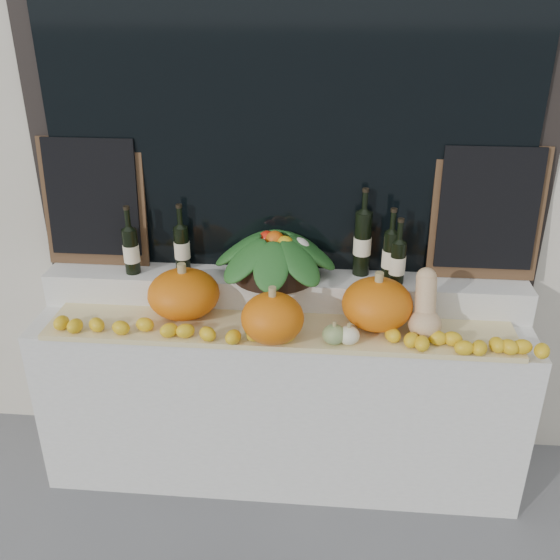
% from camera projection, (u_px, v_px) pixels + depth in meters
% --- Properties ---
extents(display_sill, '(2.30, 0.55, 0.88)m').
position_uv_depth(display_sill, '(281.00, 396.00, 3.11)').
color(display_sill, silver).
rests_on(display_sill, ground).
extents(rear_tier, '(2.30, 0.25, 0.16)m').
position_uv_depth(rear_tier, '(284.00, 289.00, 3.01)').
color(rear_tier, silver).
rests_on(rear_tier, display_sill).
extents(straw_bedding, '(2.10, 0.32, 0.02)m').
position_uv_depth(straw_bedding, '(279.00, 330.00, 2.80)').
color(straw_bedding, tan).
rests_on(straw_bedding, display_sill).
extents(pumpkin_left, '(0.37, 0.37, 0.22)m').
position_uv_depth(pumpkin_left, '(184.00, 294.00, 2.85)').
color(pumpkin_left, '#D8660B').
rests_on(pumpkin_left, straw_bedding).
extents(pumpkin_right, '(0.39, 0.39, 0.23)m').
position_uv_depth(pumpkin_right, '(377.00, 304.00, 2.76)').
color(pumpkin_right, '#D8660B').
rests_on(pumpkin_right, straw_bedding).
extents(pumpkin_center, '(0.34, 0.34, 0.22)m').
position_uv_depth(pumpkin_center, '(273.00, 318.00, 2.65)').
color(pumpkin_center, '#D8660B').
rests_on(pumpkin_center, straw_bedding).
extents(butternut_squash, '(0.14, 0.21, 0.29)m').
position_uv_depth(butternut_squash, '(425.00, 309.00, 2.69)').
color(butternut_squash, tan).
rests_on(butternut_squash, straw_bedding).
extents(decorative_gourds, '(0.50, 0.13, 0.15)m').
position_uv_depth(decorative_gourds, '(298.00, 331.00, 2.67)').
color(decorative_gourds, '#2E5D1C').
rests_on(decorative_gourds, straw_bedding).
extents(lemon_heap, '(2.20, 0.16, 0.06)m').
position_uv_depth(lemon_heap, '(277.00, 334.00, 2.68)').
color(lemon_heap, gold).
rests_on(lemon_heap, straw_bedding).
extents(produce_bowl, '(0.61, 0.61, 0.24)m').
position_uv_depth(produce_bowl, '(275.00, 254.00, 2.92)').
color(produce_bowl, black).
rests_on(produce_bowl, rear_tier).
extents(wine_bottle_far_left, '(0.08, 0.08, 0.34)m').
position_uv_depth(wine_bottle_far_left, '(131.00, 250.00, 2.95)').
color(wine_bottle_far_left, black).
rests_on(wine_bottle_far_left, rear_tier).
extents(wine_bottle_near_left, '(0.08, 0.08, 0.33)m').
position_uv_depth(wine_bottle_near_left, '(182.00, 247.00, 3.00)').
color(wine_bottle_near_left, black).
rests_on(wine_bottle_near_left, rear_tier).
extents(wine_bottle_tall, '(0.08, 0.08, 0.42)m').
position_uv_depth(wine_bottle_tall, '(362.00, 243.00, 2.92)').
color(wine_bottle_tall, black).
rests_on(wine_bottle_tall, rear_tier).
extents(wine_bottle_near_right, '(0.08, 0.08, 0.35)m').
position_uv_depth(wine_bottle_near_right, '(390.00, 255.00, 2.87)').
color(wine_bottle_near_right, black).
rests_on(wine_bottle_near_right, rear_tier).
extents(wine_bottle_far_right, '(0.08, 0.08, 0.32)m').
position_uv_depth(wine_bottle_far_right, '(397.00, 262.00, 2.86)').
color(wine_bottle_far_right, black).
rests_on(wine_bottle_far_right, rear_tier).
extents(chalkboard_left, '(0.50, 0.09, 0.62)m').
position_uv_depth(chalkboard_left, '(93.00, 200.00, 2.97)').
color(chalkboard_left, '#4C331E').
rests_on(chalkboard_left, rear_tier).
extents(chalkboard_right, '(0.50, 0.09, 0.62)m').
position_uv_depth(chalkboard_right, '(488.00, 212.00, 2.82)').
color(chalkboard_right, '#4C331E').
rests_on(chalkboard_right, rear_tier).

